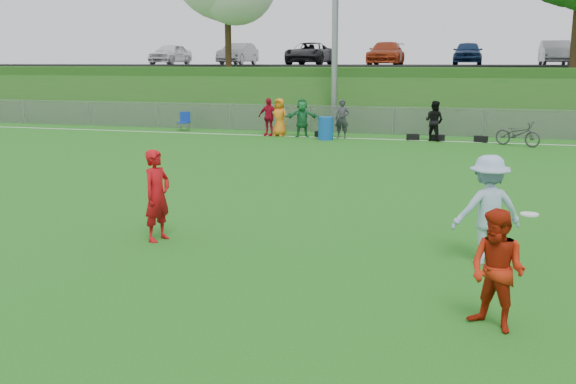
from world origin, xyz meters
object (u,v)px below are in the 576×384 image
(player_blue, at_px, (488,210))
(player_red_left, at_px, (157,195))
(bicycle, at_px, (518,134))
(player_red_center, at_px, (497,271))
(recycling_bin, at_px, (326,128))
(frisbee, at_px, (529,214))

(player_blue, bearing_deg, player_red_left, -20.85)
(bicycle, bearing_deg, player_red_center, -155.70)
(recycling_bin, bearing_deg, player_red_left, -88.57)
(player_red_left, distance_m, player_blue, 5.90)
(player_blue, xyz_separation_m, recycling_bin, (-6.30, 16.13, -0.42))
(recycling_bin, distance_m, bicycle, 7.81)
(frisbee, bearing_deg, player_red_center, -104.44)
(player_red_left, bearing_deg, player_red_center, -99.65)
(player_red_center, relative_size, recycling_bin, 1.57)
(player_blue, xyz_separation_m, frisbee, (0.57, -0.83, 0.15))
(player_red_left, bearing_deg, frisbee, -81.56)
(player_blue, distance_m, recycling_bin, 17.32)
(player_blue, bearing_deg, recycling_bin, -91.78)
(player_red_left, distance_m, recycling_bin, 16.37)
(frisbee, bearing_deg, bicycle, 86.84)
(frisbee, distance_m, recycling_bin, 18.31)
(bicycle, bearing_deg, frisbee, -154.49)
(player_red_center, xyz_separation_m, bicycle, (1.45, 18.95, -0.28))
(player_red_left, relative_size, player_red_center, 1.12)
(player_red_center, distance_m, frisbee, 2.06)
(player_blue, xyz_separation_m, bicycle, (1.51, 16.14, -0.42))
(recycling_bin, xyz_separation_m, bicycle, (7.81, 0.01, -0.00))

